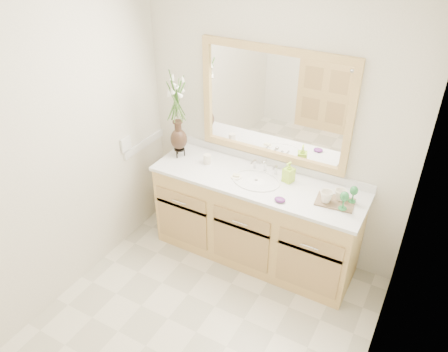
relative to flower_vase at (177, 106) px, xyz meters
The scene contains 20 objects.
floor 1.86m from the flower_vase, 52.39° to the right, with size 2.60×2.60×0.00m, color beige.
ceiling 1.69m from the flower_vase, 52.39° to the right, with size 2.40×2.60×0.02m, color white.
wall_back 0.85m from the flower_vase, 18.36° to the left, with size 2.40×0.02×2.40m, color beige.
wall_left 1.12m from the flower_vase, 111.25° to the right, with size 0.02×2.60×2.40m, color beige.
wall_right 2.25m from the flower_vase, 27.40° to the right, with size 0.02×2.60×2.40m, color beige.
vanity 1.22m from the flower_vase, ahead, with size 1.80×0.55×0.80m.
counter 0.95m from the flower_vase, ahead, with size 1.84×0.57×0.03m, color white.
sink 0.97m from the flower_vase, ahead, with size 0.38×0.34×0.23m.
mirror 0.84m from the flower_vase, 16.93° to the left, with size 1.32×0.04×0.97m.
switch_plate 0.58m from the flower_vase, 145.18° to the right, with size 0.02×0.12×0.12m, color white.
flower_vase is the anchor object (origin of this frame).
tumbler 0.53m from the flower_vase, ahead, with size 0.07×0.07×0.09m, color white.
soap_dish 0.79m from the flower_vase, ahead, with size 0.09×0.09×0.03m.
soap_bottle 1.12m from the flower_vase, ahead, with size 0.07×0.08×0.16m, color #ACE335.
purple_dish 1.21m from the flower_vase, 11.21° to the right, with size 0.09×0.07×0.03m, color #592267.
tray 1.55m from the flower_vase, ahead, with size 0.29×0.19×0.01m, color brown.
mug_left 1.47m from the flower_vase, ahead, with size 0.10×0.09×0.10m, color white.
mug_right 1.55m from the flower_vase, ahead, with size 0.09×0.09×0.09m, color white.
goblet_front 1.59m from the flower_vase, ahead, with size 0.07×0.07×0.15m.
goblet_back 1.63m from the flower_vase, ahead, with size 0.06×0.06×0.14m.
Camera 1 is at (1.26, -1.82, 2.83)m, focal length 35.00 mm.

